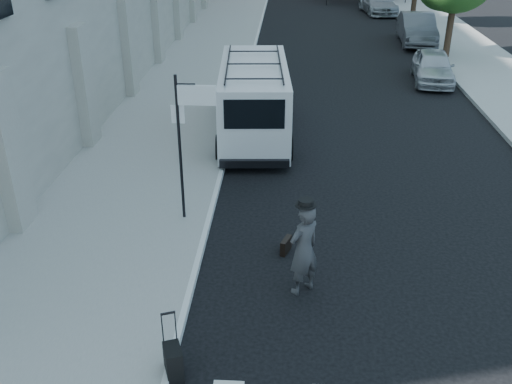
# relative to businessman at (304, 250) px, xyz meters

# --- Properties ---
(ground) EXTENTS (120.00, 120.00, 0.00)m
(ground) POSITION_rel_businessman_xyz_m (-0.22, -0.61, -0.97)
(ground) COLOR black
(ground) RESTS_ON ground
(sidewalk_left) EXTENTS (4.50, 48.00, 0.15)m
(sidewalk_left) POSITION_rel_businessman_xyz_m (-4.47, 15.39, -0.89)
(sidewalk_left) COLOR gray
(sidewalk_left) RESTS_ON ground
(sidewalk_right) EXTENTS (4.00, 56.00, 0.15)m
(sidewalk_right) POSITION_rel_businessman_xyz_m (8.78, 19.39, -0.89)
(sidewalk_right) COLOR gray
(sidewalk_right) RESTS_ON ground
(sign_pole) EXTENTS (1.03, 0.07, 3.50)m
(sign_pole) POSITION_rel_businessman_xyz_m (-2.58, 2.60, 1.68)
(sign_pole) COLOR black
(sign_pole) RESTS_ON sidewalk_left
(businessman) EXTENTS (0.84, 0.82, 1.94)m
(businessman) POSITION_rel_businessman_xyz_m (0.00, 0.00, 0.00)
(businessman) COLOR #37383A
(businessman) RESTS_ON ground
(briefcase) EXTENTS (0.26, 0.45, 0.34)m
(briefcase) POSITION_rel_businessman_xyz_m (-0.34, 1.39, -0.80)
(briefcase) COLOR black
(briefcase) RESTS_ON ground
(suitcase) EXTENTS (0.40, 0.49, 1.19)m
(suitcase) POSITION_rel_businessman_xyz_m (-2.12, -2.48, -0.65)
(suitcase) COLOR black
(suitcase) RESTS_ON ground
(cargo_van) EXTENTS (2.58, 6.52, 2.40)m
(cargo_van) POSITION_rel_businessman_xyz_m (-1.48, 8.54, 0.27)
(cargo_van) COLOR silver
(cargo_van) RESTS_ON ground
(parked_car_a) EXTENTS (2.04, 4.13, 1.35)m
(parked_car_a) POSITION_rel_businessman_xyz_m (5.82, 15.29, -0.29)
(parked_car_a) COLOR #AEB1B6
(parked_car_a) RESTS_ON ground
(parked_car_b) EXTENTS (2.01, 4.98, 1.61)m
(parked_car_b) POSITION_rel_businessman_xyz_m (6.58, 22.90, -0.17)
(parked_car_b) COLOR #53555A
(parked_car_b) RESTS_ON ground
(parked_car_c) EXTENTS (2.57, 5.09, 1.42)m
(parked_car_c) POSITION_rel_businessman_xyz_m (5.76, 32.63, -0.26)
(parked_car_c) COLOR gray
(parked_car_c) RESTS_ON ground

